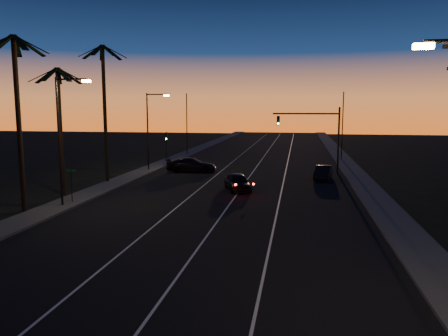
% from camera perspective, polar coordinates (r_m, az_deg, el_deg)
% --- Properties ---
extents(road, '(20.00, 170.00, 0.01)m').
position_cam_1_polar(road, '(38.73, 1.68, -2.43)').
color(road, black).
rests_on(road, ground).
extents(sidewalk_left, '(2.40, 170.00, 0.16)m').
position_cam_1_polar(sidewalk_left, '(41.75, -13.73, -1.80)').
color(sidewalk_left, '#393937').
rests_on(sidewalk_left, ground).
extents(sidewalk_right, '(2.40, 170.00, 0.16)m').
position_cam_1_polar(sidewalk_right, '(38.80, 18.31, -2.71)').
color(sidewalk_right, '#393937').
rests_on(sidewalk_right, ground).
extents(lane_stripe_left, '(0.12, 160.00, 0.01)m').
position_cam_1_polar(lane_stripe_left, '(39.25, -2.66, -2.28)').
color(lane_stripe_left, silver).
rests_on(lane_stripe_left, road).
extents(lane_stripe_mid, '(0.12, 160.00, 0.01)m').
position_cam_1_polar(lane_stripe_mid, '(38.66, 2.41, -2.44)').
color(lane_stripe_mid, silver).
rests_on(lane_stripe_mid, road).
extents(lane_stripe_right, '(0.12, 160.00, 0.01)m').
position_cam_1_polar(lane_stripe_right, '(38.38, 7.61, -2.58)').
color(lane_stripe_right, silver).
rests_on(lane_stripe_right, road).
extents(palm_near, '(4.25, 4.16, 11.53)m').
position_cam_1_polar(palm_near, '(31.35, -25.35, 7.36)').
color(palm_near, black).
rests_on(palm_near, ground).
extents(palm_mid, '(4.25, 4.16, 10.03)m').
position_cam_1_polar(palm_mid, '(36.74, -20.67, 6.31)').
color(palm_mid, black).
rests_on(palm_mid, ground).
extents(palm_far, '(4.25, 4.16, 12.53)m').
position_cam_1_polar(palm_far, '(41.60, -15.35, 8.54)').
color(palm_far, black).
rests_on(palm_far, ground).
extents(streetlight_left_near, '(2.55, 0.26, 9.00)m').
position_cam_1_polar(streetlight_left_near, '(32.06, -20.33, 4.49)').
color(streetlight_left_near, black).
rests_on(streetlight_left_near, ground).
extents(streetlight_left_far, '(2.55, 0.26, 8.50)m').
position_cam_1_polar(streetlight_left_far, '(48.48, -9.60, 5.56)').
color(streetlight_left_far, black).
rests_on(streetlight_left_far, ground).
extents(street_sign, '(0.70, 0.06, 2.60)m').
position_cam_1_polar(street_sign, '(33.36, -19.32, -1.69)').
color(street_sign, black).
rests_on(street_sign, ground).
extents(signal_mast, '(7.10, 0.41, 7.00)m').
position_cam_1_polar(signal_mast, '(47.80, 11.95, 5.14)').
color(signal_mast, black).
rests_on(signal_mast, ground).
extents(signal_post, '(0.28, 0.37, 4.20)m').
position_cam_1_polar(signal_post, '(50.12, -7.51, 3.19)').
color(signal_post, black).
rests_on(signal_post, ground).
extents(far_pole_left, '(0.14, 0.14, 9.00)m').
position_cam_1_polar(far_pole_left, '(64.86, -4.88, 5.72)').
color(far_pole_left, black).
rests_on(far_pole_left, ground).
extents(far_pole_right, '(0.14, 0.14, 9.00)m').
position_cam_1_polar(far_pole_right, '(60.05, 15.21, 5.30)').
color(far_pole_right, black).
rests_on(far_pole_right, ground).
extents(lead_car, '(3.20, 4.99, 1.44)m').
position_cam_1_polar(lead_car, '(36.81, 1.77, -1.83)').
color(lead_car, black).
rests_on(lead_car, road).
extents(right_car, '(2.06, 4.26, 1.35)m').
position_cam_1_polar(right_car, '(43.38, 12.82, -0.60)').
color(right_car, black).
rests_on(right_car, road).
extents(cross_car, '(5.55, 2.75, 1.55)m').
position_cam_1_polar(cross_car, '(47.44, -4.30, 0.42)').
color(cross_car, black).
rests_on(cross_car, road).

